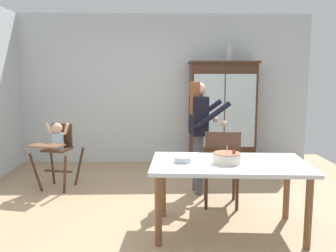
{
  "coord_description": "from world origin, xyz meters",
  "views": [
    {
      "loc": [
        -0.1,
        -4.05,
        1.64
      ],
      "look_at": [
        0.02,
        0.7,
        0.95
      ],
      "focal_mm": 38.79,
      "sensor_mm": 36.0,
      "label": 1
    }
  ],
  "objects_px": {
    "ceramic_vase": "(229,54)",
    "birthday_cake": "(227,158)",
    "dining_chair_far_side": "(222,163)",
    "dining_table": "(229,171)",
    "high_chair_with_toddler": "(57,144)",
    "adult_person": "(199,124)",
    "china_cabinet": "(222,113)",
    "serving_bowl": "(183,159)"
  },
  "relations": [
    {
      "from": "serving_bowl",
      "to": "dining_table",
      "type": "bearing_deg",
      "value": -2.17
    },
    {
      "from": "adult_person",
      "to": "dining_chair_far_side",
      "type": "distance_m",
      "value": 0.74
    },
    {
      "from": "high_chair_with_toddler",
      "to": "dining_table",
      "type": "bearing_deg",
      "value": -20.84
    },
    {
      "from": "dining_table",
      "to": "adult_person",
      "type": "bearing_deg",
      "value": 97.94
    },
    {
      "from": "high_chair_with_toddler",
      "to": "birthday_cake",
      "type": "height_order",
      "value": "high_chair_with_toddler"
    },
    {
      "from": "china_cabinet",
      "to": "serving_bowl",
      "type": "xyz_separation_m",
      "value": [
        -0.9,
        -2.8,
        -0.16
      ]
    },
    {
      "from": "dining_table",
      "to": "serving_bowl",
      "type": "relative_size",
      "value": 9.15
    },
    {
      "from": "high_chair_with_toddler",
      "to": "dining_chair_far_side",
      "type": "xyz_separation_m",
      "value": [
        2.21,
        -0.81,
        -0.1
      ]
    },
    {
      "from": "high_chair_with_toddler",
      "to": "serving_bowl",
      "type": "height_order",
      "value": "high_chair_with_toddler"
    },
    {
      "from": "ceramic_vase",
      "to": "birthday_cake",
      "type": "relative_size",
      "value": 0.96
    },
    {
      "from": "ceramic_vase",
      "to": "birthday_cake",
      "type": "xyz_separation_m",
      "value": [
        -0.55,
        -2.86,
        -1.18
      ]
    },
    {
      "from": "china_cabinet",
      "to": "serving_bowl",
      "type": "distance_m",
      "value": 2.94
    },
    {
      "from": "high_chair_with_toddler",
      "to": "dining_table",
      "type": "distance_m",
      "value": 2.62
    },
    {
      "from": "ceramic_vase",
      "to": "dining_table",
      "type": "xyz_separation_m",
      "value": [
        -0.52,
        -2.82,
        -1.32
      ]
    },
    {
      "from": "china_cabinet",
      "to": "dining_chair_far_side",
      "type": "bearing_deg",
      "value": -99.94
    },
    {
      "from": "ceramic_vase",
      "to": "high_chair_with_toddler",
      "type": "height_order",
      "value": "ceramic_vase"
    },
    {
      "from": "dining_table",
      "to": "birthday_cake",
      "type": "bearing_deg",
      "value": -125.64
    },
    {
      "from": "high_chair_with_toddler",
      "to": "dining_chair_far_side",
      "type": "bearing_deg",
      "value": -6.59
    },
    {
      "from": "ceramic_vase",
      "to": "dining_chair_far_side",
      "type": "xyz_separation_m",
      "value": [
        -0.47,
        -2.15,
        -1.42
      ]
    },
    {
      "from": "ceramic_vase",
      "to": "dining_chair_far_side",
      "type": "height_order",
      "value": "ceramic_vase"
    },
    {
      "from": "ceramic_vase",
      "to": "adult_person",
      "type": "bearing_deg",
      "value": -113.75
    },
    {
      "from": "high_chair_with_toddler",
      "to": "china_cabinet",
      "type": "bearing_deg",
      "value": 40.9
    },
    {
      "from": "ceramic_vase",
      "to": "birthday_cake",
      "type": "distance_m",
      "value": 3.14
    },
    {
      "from": "dining_table",
      "to": "china_cabinet",
      "type": "bearing_deg",
      "value": 81.5
    },
    {
      "from": "dining_table",
      "to": "serving_bowl",
      "type": "xyz_separation_m",
      "value": [
        -0.48,
        0.02,
        0.12
      ]
    },
    {
      "from": "ceramic_vase",
      "to": "adult_person",
      "type": "height_order",
      "value": "ceramic_vase"
    },
    {
      "from": "dining_chair_far_side",
      "to": "dining_table",
      "type": "bearing_deg",
      "value": 91.89
    },
    {
      "from": "adult_person",
      "to": "serving_bowl",
      "type": "relative_size",
      "value": 8.5
    },
    {
      "from": "ceramic_vase",
      "to": "high_chair_with_toddler",
      "type": "xyz_separation_m",
      "value": [
        -2.68,
        -1.33,
        -1.32
      ]
    },
    {
      "from": "adult_person",
      "to": "dining_table",
      "type": "relative_size",
      "value": 0.93
    },
    {
      "from": "china_cabinet",
      "to": "birthday_cake",
      "type": "bearing_deg",
      "value": -98.98
    },
    {
      "from": "high_chair_with_toddler",
      "to": "ceramic_vase",
      "type": "bearing_deg",
      "value": 40.11
    },
    {
      "from": "high_chair_with_toddler",
      "to": "adult_person",
      "type": "xyz_separation_m",
      "value": [
        1.99,
        -0.24,
        0.31
      ]
    },
    {
      "from": "serving_bowl",
      "to": "dining_chair_far_side",
      "type": "height_order",
      "value": "dining_chair_far_side"
    },
    {
      "from": "dining_table",
      "to": "dining_chair_far_side",
      "type": "relative_size",
      "value": 1.71
    },
    {
      "from": "ceramic_vase",
      "to": "china_cabinet",
      "type": "bearing_deg",
      "value": -177.81
    },
    {
      "from": "adult_person",
      "to": "birthday_cake",
      "type": "relative_size",
      "value": 5.47
    },
    {
      "from": "birthday_cake",
      "to": "serving_bowl",
      "type": "distance_m",
      "value": 0.45
    },
    {
      "from": "ceramic_vase",
      "to": "birthday_cake",
      "type": "bearing_deg",
      "value": -100.87
    },
    {
      "from": "high_chair_with_toddler",
      "to": "birthday_cake",
      "type": "xyz_separation_m",
      "value": [
        2.13,
        -1.53,
        0.14
      ]
    },
    {
      "from": "serving_bowl",
      "to": "dining_chair_far_side",
      "type": "relative_size",
      "value": 0.19
    },
    {
      "from": "dining_table",
      "to": "birthday_cake",
      "type": "relative_size",
      "value": 5.88
    }
  ]
}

